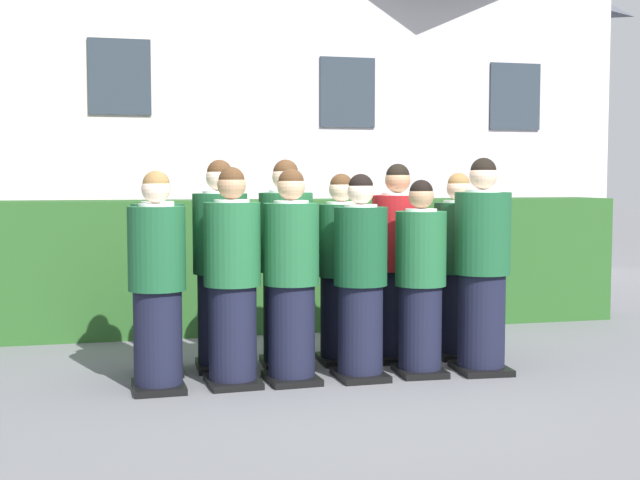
% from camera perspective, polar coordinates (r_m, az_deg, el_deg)
% --- Properties ---
extents(ground_plane, '(60.00, 60.00, 0.00)m').
position_cam_1_polar(ground_plane, '(6.60, 0.61, -9.31)').
color(ground_plane, slate).
extents(student_front_row_0, '(0.41, 0.51, 1.59)m').
position_cam_1_polar(student_front_row_0, '(6.27, -10.79, -3.07)').
color(student_front_row_0, black).
rests_on(student_front_row_0, ground).
extents(student_front_row_1, '(0.42, 0.48, 1.62)m').
position_cam_1_polar(student_front_row_1, '(6.34, -5.87, -2.81)').
color(student_front_row_1, black).
rests_on(student_front_row_1, ground).
extents(student_front_row_2, '(0.42, 0.48, 1.61)m').
position_cam_1_polar(student_front_row_2, '(6.42, -1.92, -2.76)').
color(student_front_row_2, black).
rests_on(student_front_row_2, ground).
extents(student_front_row_3, '(0.41, 0.46, 1.57)m').
position_cam_1_polar(student_front_row_3, '(6.53, 2.71, -2.81)').
color(student_front_row_3, black).
rests_on(student_front_row_3, ground).
extents(student_front_row_4, '(0.40, 0.45, 1.52)m').
position_cam_1_polar(student_front_row_4, '(6.71, 6.71, -2.83)').
color(student_front_row_4, black).
rests_on(student_front_row_4, ground).
extents(student_front_row_5, '(0.44, 0.54, 1.70)m').
position_cam_1_polar(student_front_row_5, '(6.87, 10.75, -2.00)').
color(student_front_row_5, black).
rests_on(student_front_row_5, ground).
extents(student_rear_row_0, '(0.41, 0.51, 1.59)m').
position_cam_1_polar(student_rear_row_0, '(6.82, -10.71, -2.49)').
color(student_rear_row_0, black).
rests_on(student_rear_row_0, ground).
extents(student_rear_row_1, '(0.44, 0.53, 1.68)m').
position_cam_1_polar(student_rear_row_1, '(6.90, -6.66, -1.98)').
color(student_rear_row_1, black).
rests_on(student_rear_row_1, ground).
extents(student_rear_row_2, '(0.44, 0.54, 1.69)m').
position_cam_1_polar(student_rear_row_2, '(6.97, -2.29, -1.88)').
color(student_rear_row_2, black).
rests_on(student_rear_row_2, ground).
extents(student_rear_row_3, '(0.41, 0.46, 1.57)m').
position_cam_1_polar(student_rear_row_3, '(7.10, 1.42, -2.22)').
color(student_rear_row_3, black).
rests_on(student_rear_row_3, ground).
extents(student_in_red_blazer, '(0.43, 0.48, 1.66)m').
position_cam_1_polar(student_in_red_blazer, '(7.23, 5.17, -1.79)').
color(student_in_red_blazer, black).
rests_on(student_in_red_blazer, ground).
extents(student_rear_row_5, '(0.41, 0.51, 1.58)m').
position_cam_1_polar(student_rear_row_5, '(7.41, 9.16, -1.97)').
color(student_rear_row_5, black).
rests_on(student_rear_row_5, ground).
extents(hedge, '(7.33, 0.70, 1.32)m').
position_cam_1_polar(hedge, '(8.71, -3.20, -1.63)').
color(hedge, '#285623').
rests_on(hedge, ground).
extents(school_building_main, '(7.66, 3.68, 7.03)m').
position_cam_1_polar(school_building_main, '(14.91, -19.72, 11.91)').
color(school_building_main, beige).
rests_on(school_building_main, ground).
extents(school_building_annex, '(6.85, 3.63, 6.61)m').
position_cam_1_polar(school_building_annex, '(15.90, 5.27, 10.84)').
color(school_building_annex, silver).
rests_on(school_building_annex, ground).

